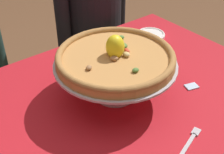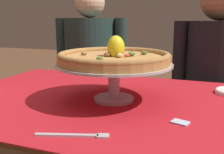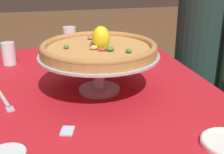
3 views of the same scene
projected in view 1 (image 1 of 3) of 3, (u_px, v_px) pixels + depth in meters
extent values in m
cylinder|color=brown|center=(148.00, 78.00, 1.90)|extent=(0.06, 0.06, 0.70)
cube|color=brown|center=(110.00, 99.00, 1.16)|extent=(1.28, 0.84, 0.02)
cube|color=red|center=(110.00, 96.00, 1.15)|extent=(1.32, 0.88, 0.00)
cylinder|color=#B7B7C1|center=(115.00, 93.00, 1.15)|extent=(0.15, 0.15, 0.01)
cylinder|color=#B7B7C1|center=(115.00, 79.00, 1.11)|extent=(0.04, 0.04, 0.12)
cylinder|color=#B7B7C1|center=(115.00, 63.00, 1.08)|extent=(0.44, 0.44, 0.01)
cylinder|color=#BC8447|center=(115.00, 59.00, 1.07)|extent=(0.42, 0.42, 0.03)
torus|color=#A6743E|center=(115.00, 55.00, 1.06)|extent=(0.42, 0.42, 0.02)
ellipsoid|color=#4C7533|center=(136.00, 70.00, 0.98)|extent=(0.02, 0.02, 0.01)
ellipsoid|color=#4C7533|center=(121.00, 37.00, 1.16)|extent=(0.03, 0.03, 0.01)
ellipsoid|color=tan|center=(114.00, 56.00, 1.05)|extent=(0.02, 0.02, 0.01)
ellipsoid|color=#4C7533|center=(124.00, 46.00, 1.10)|extent=(0.03, 0.04, 0.02)
ellipsoid|color=#C63D28|center=(127.00, 50.00, 1.08)|extent=(0.02, 0.02, 0.01)
ellipsoid|color=tan|center=(126.00, 54.00, 1.05)|extent=(0.03, 0.03, 0.02)
ellipsoid|color=#996B42|center=(115.00, 58.00, 1.03)|extent=(0.04, 0.03, 0.02)
ellipsoid|color=#996B42|center=(89.00, 68.00, 0.99)|extent=(0.03, 0.03, 0.01)
ellipsoid|color=#C63D28|center=(127.00, 51.00, 1.08)|extent=(0.02, 0.02, 0.01)
ellipsoid|color=yellow|center=(115.00, 46.00, 1.05)|extent=(0.07, 0.07, 0.09)
cylinder|color=white|center=(151.00, 35.00, 1.54)|extent=(0.14, 0.14, 0.01)
torus|color=white|center=(151.00, 34.00, 1.54)|extent=(0.14, 0.14, 0.01)
cube|color=#B7B7C1|center=(184.00, 151.00, 0.93)|extent=(0.17, 0.06, 0.01)
cube|color=#B7B7C1|center=(196.00, 132.00, 1.00)|extent=(0.04, 0.03, 0.01)
cube|color=silver|center=(192.00, 86.00, 1.20)|extent=(0.06, 0.05, 0.00)
cube|color=#1E3833|center=(95.00, 83.00, 2.07)|extent=(0.29, 0.33, 0.45)
cylinder|color=black|center=(93.00, 12.00, 1.78)|extent=(0.35, 0.35, 0.58)
cylinder|color=black|center=(62.00, 14.00, 1.64)|extent=(0.08, 0.08, 0.49)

